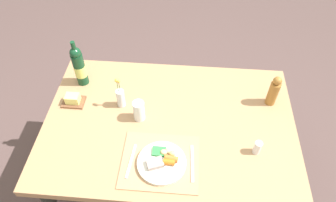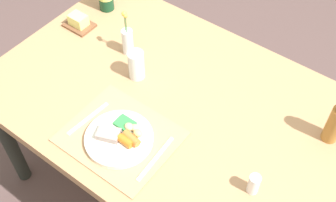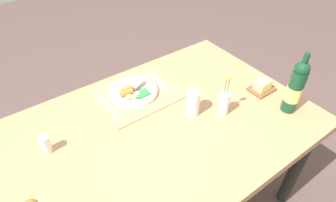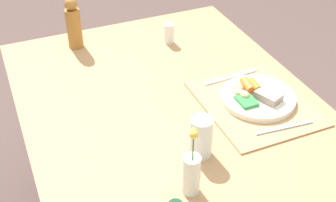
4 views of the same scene
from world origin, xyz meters
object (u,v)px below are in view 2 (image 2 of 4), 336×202
(water_tumbler, at_px, (136,66))
(pepper_mill, at_px, (336,121))
(salt_shaker, at_px, (254,184))
(butter_dish, at_px, (79,22))
(dining_table, at_px, (168,109))
(dinner_plate, at_px, (120,137))
(flower_vase, at_px, (127,40))
(fork, at_px, (88,118))
(knife, at_px, (155,159))

(water_tumbler, height_order, pepper_mill, pepper_mill)
(salt_shaker, bearing_deg, butter_dish, 166.27)
(dining_table, xyz_separation_m, water_tumbler, (-0.17, 0.02, 0.13))
(salt_shaker, bearing_deg, dinner_plate, -166.98)
(dining_table, relative_size, flower_vase, 6.62)
(fork, xyz_separation_m, knife, (0.32, 0.01, 0.00))
(dinner_plate, distance_m, water_tumbler, 0.33)
(butter_dish, height_order, flower_vase, flower_vase)
(dinner_plate, xyz_separation_m, fork, (-0.16, -0.00, -0.01))
(salt_shaker, bearing_deg, flower_vase, 161.00)
(water_tumbler, distance_m, salt_shaker, 0.67)
(dinner_plate, bearing_deg, water_tumbler, 118.59)
(fork, height_order, water_tumbler, water_tumbler)
(fork, bearing_deg, flower_vase, 112.42)
(dining_table, relative_size, butter_dish, 11.02)
(butter_dish, bearing_deg, flower_vase, 1.07)
(dinner_plate, bearing_deg, pepper_mill, 37.79)
(dinner_plate, bearing_deg, knife, 4.47)
(salt_shaker, distance_m, pepper_mill, 0.38)
(salt_shaker, height_order, pepper_mill, pepper_mill)
(dinner_plate, bearing_deg, butter_dish, 146.89)
(knife, bearing_deg, dinner_plate, -178.39)
(dinner_plate, distance_m, pepper_mill, 0.77)
(pepper_mill, distance_m, butter_dish, 1.18)
(knife, relative_size, butter_dish, 1.65)
(dining_table, height_order, knife, knife)
(dining_table, distance_m, salt_shaker, 0.51)
(butter_dish, xyz_separation_m, flower_vase, (0.29, 0.01, 0.04))
(fork, relative_size, salt_shaker, 2.41)
(pepper_mill, bearing_deg, fork, -148.46)
(dining_table, bearing_deg, pepper_mill, 18.60)
(pepper_mill, xyz_separation_m, butter_dish, (-1.18, -0.10, -0.07))
(butter_dish, bearing_deg, water_tumbler, -11.29)
(water_tumbler, bearing_deg, knife, -41.63)
(water_tumbler, relative_size, flower_vase, 0.59)
(dining_table, xyz_separation_m, dinner_plate, (-0.02, -0.27, 0.10))
(knife, bearing_deg, flower_vase, 137.00)
(dinner_plate, bearing_deg, flower_vase, 126.45)
(water_tumbler, xyz_separation_m, pepper_mill, (0.76, 0.18, 0.04))
(pepper_mill, bearing_deg, knife, -134.62)
(dining_table, relative_size, fork, 7.20)
(water_tumbler, height_order, butter_dish, water_tumbler)
(knife, height_order, butter_dish, butter_dish)
(flower_vase, bearing_deg, butter_dish, -178.93)
(dinner_plate, xyz_separation_m, flower_vase, (-0.28, 0.38, 0.05))
(dinner_plate, height_order, knife, dinner_plate)
(fork, bearing_deg, pepper_mill, 36.70)
(knife, xyz_separation_m, water_tumbler, (-0.31, 0.28, 0.05))
(fork, relative_size, flower_vase, 0.92)
(knife, distance_m, pepper_mill, 0.65)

